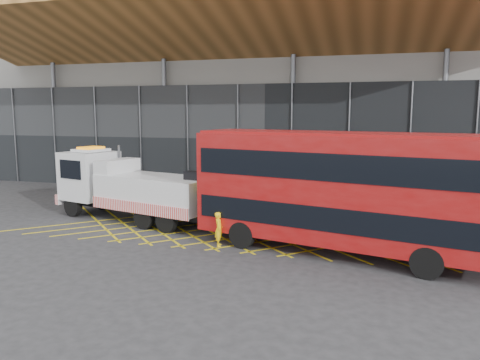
% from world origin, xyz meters
% --- Properties ---
extents(ground_plane, '(120.00, 120.00, 0.00)m').
position_xyz_m(ground_plane, '(0.00, 0.00, 0.00)').
color(ground_plane, '#28282B').
extents(road_markings, '(21.56, 7.16, 0.01)m').
position_xyz_m(road_markings, '(2.40, 0.00, 0.01)').
color(road_markings, gold).
rests_on(road_markings, ground_plane).
extents(construction_building, '(55.00, 23.97, 18.00)m').
position_xyz_m(construction_building, '(1.92, 18.40, 8.98)').
color(construction_building, gray).
rests_on(construction_building, ground_plane).
extents(recovery_truck, '(11.55, 5.31, 4.04)m').
position_xyz_m(recovery_truck, '(-3.23, 0.82, 1.87)').
color(recovery_truck, black).
rests_on(recovery_truck, ground_plane).
extents(bus_towed, '(12.93, 5.85, 5.14)m').
position_xyz_m(bus_towed, '(8.53, -2.44, 2.85)').
color(bus_towed, maroon).
rests_on(bus_towed, ground_plane).
extents(worker, '(0.52, 0.65, 1.55)m').
position_xyz_m(worker, '(3.25, -2.71, 0.77)').
color(worker, yellow).
rests_on(worker, ground_plane).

